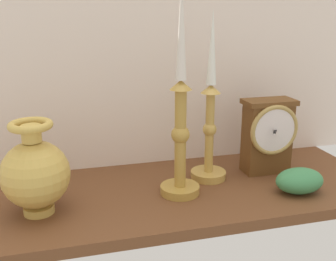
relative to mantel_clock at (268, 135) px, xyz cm
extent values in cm
cube|color=brown|center=(-26.08, -3.79, -10.93)|extent=(100.00, 36.00, 2.40)
cube|color=silver|center=(-26.08, 14.71, 22.77)|extent=(120.00, 2.00, 65.00)
cube|color=brown|center=(0.00, 0.50, -1.09)|extent=(11.16, 5.96, 17.27)
cube|color=brown|center=(0.00, 0.50, 8.14)|extent=(12.50, 6.68, 1.20)
torus|color=#AE8C48|center=(0.00, -2.88, 2.03)|extent=(12.40, 1.13, 12.40)
cylinder|color=silver|center=(0.00, -2.98, 2.03)|extent=(10.37, 0.40, 10.37)
cube|color=black|center=(0.00, -3.28, 2.03)|extent=(2.78, 3.56, 0.30)
cylinder|color=#B28939|center=(-24.40, -6.34, -8.83)|extent=(8.74, 8.74, 1.80)
cylinder|color=#B28939|center=(-24.40, -6.34, 2.88)|extent=(2.51, 2.51, 21.62)
sphere|color=#B28939|center=(-24.40, -6.34, 3.96)|extent=(4.02, 4.02, 4.02)
cone|color=#B28939|center=(-24.40, -6.34, 14.69)|extent=(4.72, 4.72, 2.00)
cone|color=silver|center=(-24.40, -6.34, 26.39)|extent=(2.27, 2.27, 21.39)
cylinder|color=gold|center=(-15.39, -0.10, -8.83)|extent=(8.49, 8.49, 1.80)
cylinder|color=gold|center=(-15.39, -0.10, 1.66)|extent=(2.06, 2.06, 19.17)
sphere|color=gold|center=(-15.39, -0.10, 2.61)|extent=(3.29, 3.29, 3.29)
cone|color=gold|center=(-15.39, -0.10, 12.24)|extent=(4.65, 4.65, 2.00)
cone|color=white|center=(-15.39, -0.10, 21.55)|extent=(2.29, 2.29, 16.63)
cylinder|color=gold|center=(-54.35, -7.67, -8.93)|extent=(6.06, 6.06, 1.60)
sphere|color=gold|center=(-54.35, -7.67, -1.40)|extent=(13.46, 13.46, 13.46)
cylinder|color=gold|center=(-54.35, -7.67, 6.98)|extent=(3.77, 3.77, 3.30)
torus|color=gold|center=(-54.35, -7.67, 8.64)|extent=(8.40, 8.40, 1.51)
ellipsoid|color=#3E844F|center=(1.43, -12.75, -6.93)|extent=(11.03, 7.72, 5.59)
camera|label=1|loc=(-47.81, -84.24, 29.49)|focal=42.75mm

